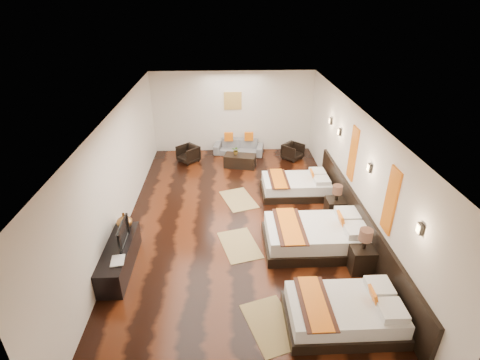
{
  "coord_description": "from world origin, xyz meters",
  "views": [
    {
      "loc": [
        -0.29,
        -7.59,
        5.14
      ],
      "look_at": [
        0.05,
        0.22,
        1.1
      ],
      "focal_mm": 27.54,
      "sensor_mm": 36.0,
      "label": 1
    }
  ],
  "objects_px": {
    "nightstand_a": "(362,256)",
    "armchair_right": "(293,152)",
    "figurine": "(124,220)",
    "coffee_table": "(240,161)",
    "sofa": "(239,147)",
    "bed_far": "(296,186)",
    "book": "(111,262)",
    "armchair_left": "(188,154)",
    "table_plant": "(236,150)",
    "tv": "(120,234)",
    "bed_mid": "(317,236)",
    "bed_near": "(345,312)",
    "nightstand_b": "(335,206)",
    "tv_console": "(119,258)"
  },
  "relations": [
    {
      "from": "coffee_table",
      "to": "table_plant",
      "type": "relative_size",
      "value": 3.68
    },
    {
      "from": "figurine",
      "to": "armchair_left",
      "type": "height_order",
      "value": "figurine"
    },
    {
      "from": "tv",
      "to": "figurine",
      "type": "relative_size",
      "value": 2.29
    },
    {
      "from": "book",
      "to": "armchair_left",
      "type": "xyz_separation_m",
      "value": [
        0.97,
        5.79,
        -0.29
      ]
    },
    {
      "from": "tv",
      "to": "armchair_right",
      "type": "distance_m",
      "value": 6.89
    },
    {
      "from": "bed_far",
      "to": "sofa",
      "type": "height_order",
      "value": "bed_far"
    },
    {
      "from": "nightstand_a",
      "to": "tv",
      "type": "bearing_deg",
      "value": 175.74
    },
    {
      "from": "tv",
      "to": "armchair_left",
      "type": "distance_m",
      "value": 5.29
    },
    {
      "from": "bed_mid",
      "to": "table_plant",
      "type": "distance_m",
      "value": 4.7
    },
    {
      "from": "nightstand_b",
      "to": "tv_console",
      "type": "xyz_separation_m",
      "value": [
        -4.95,
        -1.74,
        -0.04
      ]
    },
    {
      "from": "sofa",
      "to": "table_plant",
      "type": "distance_m",
      "value": 1.02
    },
    {
      "from": "figurine",
      "to": "book",
      "type": "bearing_deg",
      "value": -90.0
    },
    {
      "from": "sofa",
      "to": "armchair_right",
      "type": "height_order",
      "value": "armchair_right"
    },
    {
      "from": "bed_near",
      "to": "bed_mid",
      "type": "xyz_separation_m",
      "value": [
        0.0,
        2.15,
        0.04
      ]
    },
    {
      "from": "sofa",
      "to": "bed_far",
      "type": "bearing_deg",
      "value": -52.35
    },
    {
      "from": "nightstand_a",
      "to": "tv_console",
      "type": "bearing_deg",
      "value": 177.22
    },
    {
      "from": "armchair_left",
      "to": "bed_mid",
      "type": "bearing_deg",
      "value": -8.73
    },
    {
      "from": "bed_mid",
      "to": "book",
      "type": "bearing_deg",
      "value": -166.39
    },
    {
      "from": "bed_near",
      "to": "coffee_table",
      "type": "distance_m",
      "value": 6.64
    },
    {
      "from": "bed_far",
      "to": "nightstand_b",
      "type": "height_order",
      "value": "nightstand_b"
    },
    {
      "from": "bed_near",
      "to": "table_plant",
      "type": "bearing_deg",
      "value": 104.04
    },
    {
      "from": "nightstand_a",
      "to": "armchair_right",
      "type": "xyz_separation_m",
      "value": [
        -0.44,
        5.6,
        -0.07
      ]
    },
    {
      "from": "nightstand_b",
      "to": "armchair_right",
      "type": "xyz_separation_m",
      "value": [
        -0.44,
        3.62,
        -0.04
      ]
    },
    {
      "from": "nightstand_a",
      "to": "tv",
      "type": "height_order",
      "value": "tv"
    },
    {
      "from": "bed_far",
      "to": "armchair_left",
      "type": "distance_m",
      "value": 3.98
    },
    {
      "from": "bed_mid",
      "to": "nightstand_a",
      "type": "height_order",
      "value": "nightstand_a"
    },
    {
      "from": "tv",
      "to": "sofa",
      "type": "height_order",
      "value": "tv"
    },
    {
      "from": "bed_near",
      "to": "figurine",
      "type": "height_order",
      "value": "figurine"
    },
    {
      "from": "figurine",
      "to": "coffee_table",
      "type": "xyz_separation_m",
      "value": [
        2.69,
        4.17,
        -0.53
      ]
    },
    {
      "from": "figurine",
      "to": "armchair_left",
      "type": "distance_m",
      "value": 4.74
    },
    {
      "from": "bed_near",
      "to": "nightstand_b",
      "type": "relative_size",
      "value": 2.18
    },
    {
      "from": "tv_console",
      "to": "coffee_table",
      "type": "relative_size",
      "value": 1.8
    },
    {
      "from": "coffee_table",
      "to": "nightstand_a",
      "type": "bearing_deg",
      "value": -66.11
    },
    {
      "from": "book",
      "to": "armchair_left",
      "type": "relative_size",
      "value": 0.55
    },
    {
      "from": "bed_near",
      "to": "coffee_table",
      "type": "height_order",
      "value": "bed_near"
    },
    {
      "from": "book",
      "to": "figurine",
      "type": "xyz_separation_m",
      "value": [
        0.0,
        1.17,
        0.16
      ]
    },
    {
      "from": "tv_console",
      "to": "sofa",
      "type": "bearing_deg",
      "value": 65.55
    },
    {
      "from": "bed_mid",
      "to": "book",
      "type": "height_order",
      "value": "bed_mid"
    },
    {
      "from": "bed_far",
      "to": "tv",
      "type": "height_order",
      "value": "tv"
    },
    {
      "from": "bed_far",
      "to": "nightstand_b",
      "type": "xyz_separation_m",
      "value": [
        0.75,
        -1.24,
        0.07
      ]
    },
    {
      "from": "bed_mid",
      "to": "bed_far",
      "type": "bearing_deg",
      "value": 90.11
    },
    {
      "from": "bed_mid",
      "to": "table_plant",
      "type": "bearing_deg",
      "value": 110.46
    },
    {
      "from": "bed_near",
      "to": "sofa",
      "type": "relative_size",
      "value": 1.16
    },
    {
      "from": "table_plant",
      "to": "tv",
      "type": "bearing_deg",
      "value": -117.54
    },
    {
      "from": "armchair_right",
      "to": "coffee_table",
      "type": "bearing_deg",
      "value": 151.09
    },
    {
      "from": "table_plant",
      "to": "book",
      "type": "bearing_deg",
      "value": -115.31
    },
    {
      "from": "bed_far",
      "to": "armchair_right",
      "type": "distance_m",
      "value": 2.4
    },
    {
      "from": "armchair_left",
      "to": "table_plant",
      "type": "xyz_separation_m",
      "value": [
        1.59,
        -0.38,
        0.26
      ]
    },
    {
      "from": "nightstand_a",
      "to": "figurine",
      "type": "height_order",
      "value": "nightstand_a"
    },
    {
      "from": "bed_near",
      "to": "sofa",
      "type": "bearing_deg",
      "value": 101.35
    }
  ]
}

